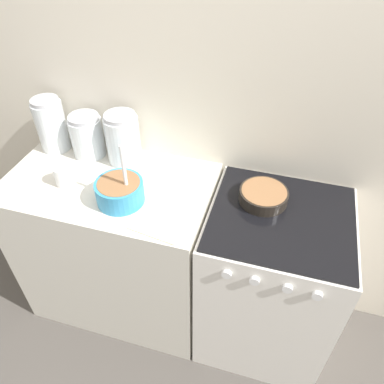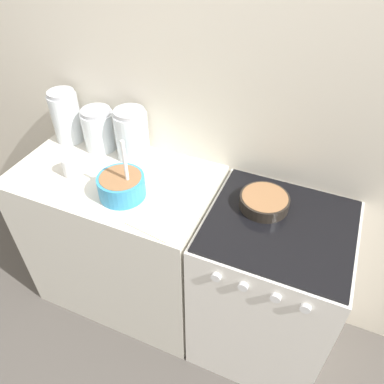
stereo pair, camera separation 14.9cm
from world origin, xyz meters
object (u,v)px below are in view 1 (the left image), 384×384
stove (268,282)px  baking_pan (264,195)px  mixing_bowl (120,190)px  storage_jar_left (52,128)px  tin_can (63,176)px  storage_jar_right (123,141)px  storage_jar_middle (88,138)px

stove → baking_pan: baking_pan is taller
mixing_bowl → baking_pan: (0.61, 0.18, -0.03)m
storage_jar_left → tin_can: bearing=-52.7°
tin_can → storage_jar_right: bearing=52.8°
storage_jar_right → mixing_bowl: bearing=-69.7°
mixing_bowl → baking_pan: mixing_bowl is taller
storage_jar_left → storage_jar_right: storage_jar_left is taller
storage_jar_middle → baking_pan: bearing=-7.0°
storage_jar_middle → storage_jar_right: 0.20m
baking_pan → storage_jar_right: storage_jar_right is taller
stove → storage_jar_left: (-1.21, 0.19, 0.59)m
baking_pan → storage_jar_right: (-0.72, 0.11, 0.08)m
baking_pan → storage_jar_right: bearing=171.1°
storage_jar_middle → tin_can: bearing=-89.9°
storage_jar_middle → storage_jar_right: (0.20, -0.00, 0.02)m
stove → mixing_bowl: mixing_bowl is taller
tin_can → stove: bearing=3.9°
mixing_bowl → storage_jar_left: (-0.50, 0.29, 0.06)m
stove → tin_can: bearing=-176.1°
stove → mixing_bowl: size_ratio=3.10×
storage_jar_left → storage_jar_right: size_ratio=1.08×
storage_jar_middle → tin_can: storage_jar_middle is taller
stove → storage_jar_middle: bearing=169.3°
storage_jar_right → storage_jar_middle: bearing=180.0°
stove → tin_can: size_ratio=9.70×
storage_jar_middle → tin_can: size_ratio=2.28×
storage_jar_left → mixing_bowl: bearing=-30.0°
baking_pan → storage_jar_left: size_ratio=0.77×
storage_jar_left → storage_jar_middle: bearing=0.0°
storage_jar_left → baking_pan: bearing=-5.8°
storage_jar_middle → storage_jar_right: size_ratio=0.85×
stove → storage_jar_left: bearing=171.0°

